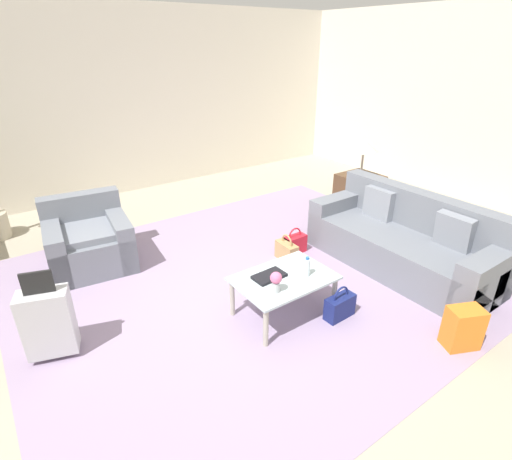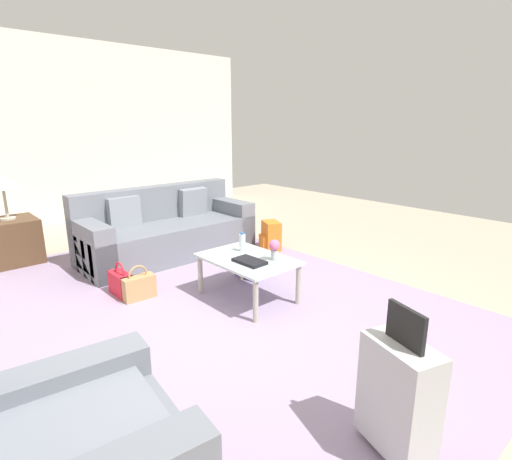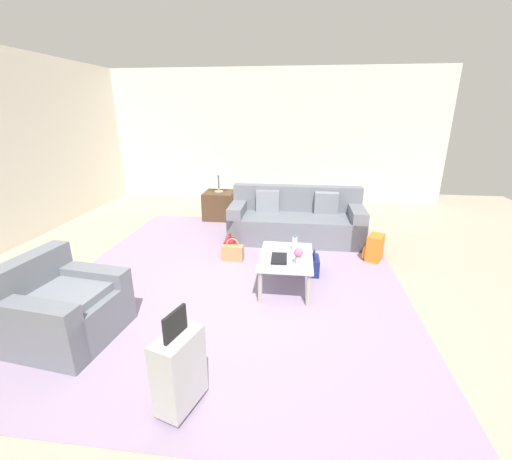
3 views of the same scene
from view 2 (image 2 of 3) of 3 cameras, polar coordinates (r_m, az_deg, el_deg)
ground_plane at (r=3.54m, az=-3.09°, el=-13.97°), size 12.00×12.00×0.00m
wall_right at (r=7.73m, az=-28.24°, el=12.10°), size 0.12×8.00×3.10m
area_rug at (r=3.88m, az=-11.15°, el=-11.45°), size 5.20×4.40×0.01m
couch at (r=5.45m, az=-12.83°, el=-0.29°), size 0.89×2.26×0.90m
coffee_table at (r=3.96m, az=-1.19°, el=-4.79°), size 0.95×0.66×0.43m
water_bottle at (r=4.12m, az=-1.97°, el=-1.78°), size 0.06×0.06×0.20m
coffee_table_book at (r=3.80m, az=-0.92°, el=-4.49°), size 0.32×0.20×0.03m
flower_vase at (r=3.85m, az=2.63°, el=-2.57°), size 0.11×0.11×0.21m
side_table at (r=5.88m, az=-31.53°, el=-1.36°), size 0.60×0.60×0.56m
table_lamp at (r=5.74m, az=-32.55°, el=5.83°), size 0.43×0.43×0.57m
suitcase_silver at (r=2.35m, az=19.68°, el=-21.29°), size 0.45×0.33×0.85m
handbag_tan at (r=4.20m, az=-16.39°, el=-7.79°), size 0.16×0.33×0.36m
handbag_navy at (r=4.57m, az=-1.09°, el=-5.26°), size 0.32×0.15×0.36m
handbag_red at (r=4.35m, az=-18.74°, el=-7.21°), size 0.32×0.14×0.36m
backpack_orange at (r=5.55m, az=2.10°, el=-0.88°), size 0.36×0.33×0.40m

